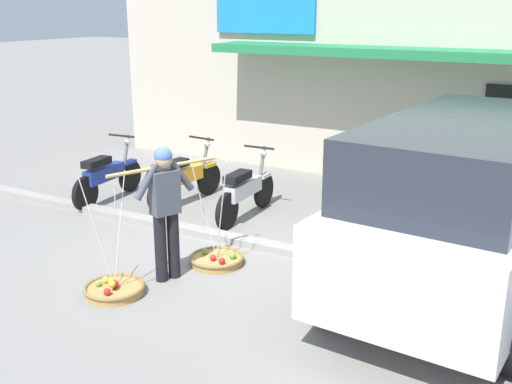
{
  "coord_description": "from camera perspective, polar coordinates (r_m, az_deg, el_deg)",
  "views": [
    {
      "loc": [
        4.23,
        -6.39,
        3.29
      ],
      "look_at": [
        0.3,
        0.6,
        0.85
      ],
      "focal_mm": 43.2,
      "sensor_mm": 36.0,
      "label": 1
    }
  ],
  "objects": [
    {
      "name": "storefront_building",
      "position": [
        14.1,
        16.65,
        11.4
      ],
      "size": [
        13.0,
        6.0,
        4.2
      ],
      "color": "beige",
      "rests_on": "ground"
    },
    {
      "name": "fruit_basket_left_side",
      "position": [
        7.56,
        -13.01,
        -8.72
      ],
      "size": [
        0.72,
        0.72,
        1.45
      ],
      "color": "#B2894C",
      "rests_on": "ground"
    },
    {
      "name": "motorcycle_third_in_row",
      "position": [
        9.8,
        -1.0,
        0.09
      ],
      "size": [
        0.54,
        1.82,
        1.09
      ],
      "color": "black",
      "rests_on": "ground"
    },
    {
      "name": "motorcycle_second_in_row",
      "position": [
        10.59,
        -6.66,
        1.27
      ],
      "size": [
        0.54,
        1.82,
        1.09
      ],
      "color": "black",
      "rests_on": "ground"
    },
    {
      "name": "motorcycle_nearest_shop",
      "position": [
        10.99,
        -13.65,
        1.48
      ],
      "size": [
        0.54,
        1.82,
        1.09
      ],
      "color": "black",
      "rests_on": "ground"
    },
    {
      "name": "fruit_basket_right_side",
      "position": [
        8.2,
        -3.66,
        -6.21
      ],
      "size": [
        0.72,
        0.72,
        1.45
      ],
      "color": "#B2894C",
      "rests_on": "ground"
    },
    {
      "name": "fruit_vendor",
      "position": [
        7.53,
        -8.41,
        -1.16
      ],
      "size": [
        0.61,
        1.36,
        1.7
      ],
      "color": "black",
      "rests_on": "ground"
    },
    {
      "name": "parked_truck",
      "position": [
        7.48,
        18.88,
        -0.8
      ],
      "size": [
        2.44,
        4.93,
        2.1
      ],
      "color": "silver",
      "rests_on": "ground"
    },
    {
      "name": "sidewalk_curb",
      "position": [
        8.87,
        -1.37,
        -4.51
      ],
      "size": [
        20.0,
        0.24,
        0.1
      ],
      "primitive_type": "cube",
      "color": "gray",
      "rests_on": "ground"
    },
    {
      "name": "ground_plane",
      "position": [
        8.34,
        -3.84,
        -6.35
      ],
      "size": [
        90.0,
        90.0,
        0.0
      ],
      "primitive_type": "plane",
      "color": "gray"
    }
  ]
}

